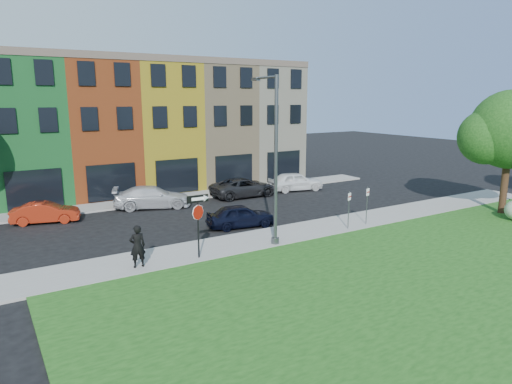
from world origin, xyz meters
TOP-DOWN VIEW (x-y plane):
  - ground at (0.00, 0.00)m, footprint 120.00×120.00m
  - sidewalk_near at (2.00, 3.00)m, footprint 40.00×3.00m
  - sidewalk_far at (-3.00, 15.00)m, footprint 40.00×2.40m
  - rowhouse_block at (-2.50, 21.18)m, footprint 30.00×10.12m
  - stop_sign at (-4.68, 2.02)m, footprint 1.05×0.10m
  - man at (-7.46, 2.32)m, footprint 0.74×0.53m
  - sedan_near at (-0.29, 5.81)m, footprint 2.95×4.50m
  - parked_car_red at (-9.85, 12.77)m, footprint 3.29×4.54m
  - parked_car_silver at (-3.09, 13.08)m, footprint 5.12×6.39m
  - parked_car_dark at (4.06, 12.93)m, footprint 2.54×5.25m
  - parked_car_white at (8.77, 12.72)m, footprint 3.64×5.22m
  - street_lamp at (-0.48, 2.10)m, footprint 0.47×2.58m
  - parking_sign_a at (4.56, 1.98)m, footprint 0.31×0.15m
  - parking_sign_b at (6.14, 2.14)m, footprint 0.31×0.13m
  - tree_park_a at (15.69, -0.43)m, footprint 5.92×5.18m

SIDE VIEW (x-z plane):
  - ground at x=0.00m, z-range 0.00..0.00m
  - sidewalk_near at x=2.00m, z-range 0.00..0.12m
  - sidewalk_far at x=-3.00m, z-range 0.00..0.12m
  - parked_car_red at x=-9.85m, z-range 0.00..1.27m
  - sedan_near at x=-0.29m, z-range 0.00..1.35m
  - parked_car_dark at x=4.06m, z-range 0.00..1.44m
  - parked_car_silver at x=-3.09m, z-range 0.00..1.50m
  - parked_car_white at x=8.77m, z-range 0.00..1.53m
  - man at x=-7.46m, z-range 0.12..2.03m
  - parking_sign_a at x=4.56m, z-range 0.39..2.55m
  - parking_sign_b at x=6.14m, z-range 0.39..2.62m
  - stop_sign at x=-4.68m, z-range 0.75..3.73m
  - street_lamp at x=-0.48m, z-range 0.15..8.53m
  - rowhouse_block at x=-2.50m, z-range -0.01..9.99m
  - tree_park_a at x=15.69m, z-range 1.42..9.26m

